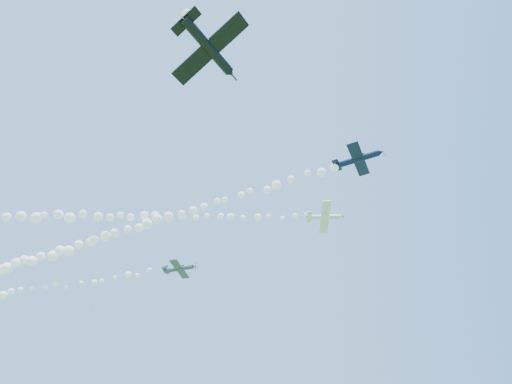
{
  "coord_description": "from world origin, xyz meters",
  "views": [
    {
      "loc": [
        4.26,
        -55.79,
        2.0
      ],
      "look_at": [
        3.07,
        -6.68,
        46.23
      ],
      "focal_mm": 30.0,
      "sensor_mm": 36.0,
      "label": 1
    }
  ],
  "objects_px": {
    "plane_black": "(209,48)",
    "plane_grey": "(180,269)",
    "plane_white": "(325,217)",
    "plane_navy": "(358,159)"
  },
  "relations": [
    {
      "from": "plane_navy",
      "to": "plane_grey",
      "type": "distance_m",
      "value": 36.96
    },
    {
      "from": "plane_white",
      "to": "plane_black",
      "type": "xyz_separation_m",
      "value": [
        -15.73,
        -44.06,
        -16.73
      ]
    },
    {
      "from": "plane_grey",
      "to": "plane_black",
      "type": "bearing_deg",
      "value": -65.25
    },
    {
      "from": "plane_white",
      "to": "plane_grey",
      "type": "height_order",
      "value": "plane_white"
    },
    {
      "from": "plane_navy",
      "to": "plane_black",
      "type": "distance_m",
      "value": 35.25
    },
    {
      "from": "plane_grey",
      "to": "plane_black",
      "type": "height_order",
      "value": "plane_grey"
    },
    {
      "from": "plane_black",
      "to": "plane_grey",
      "type": "bearing_deg",
      "value": 44.59
    },
    {
      "from": "plane_white",
      "to": "plane_navy",
      "type": "height_order",
      "value": "plane_white"
    },
    {
      "from": "plane_grey",
      "to": "plane_black",
      "type": "relative_size",
      "value": 1.01
    },
    {
      "from": "plane_white",
      "to": "plane_grey",
      "type": "relative_size",
      "value": 1.08
    }
  ]
}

